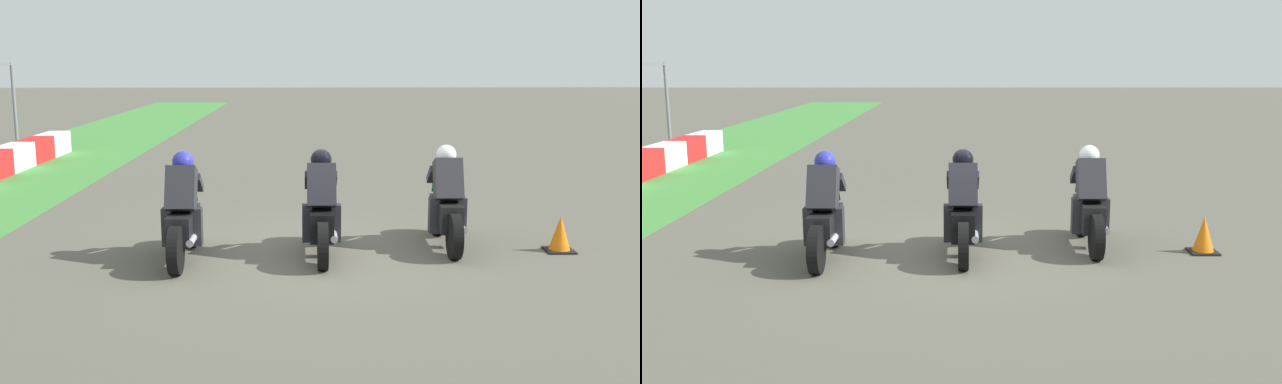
# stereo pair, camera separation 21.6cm
# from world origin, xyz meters

# --- Properties ---
(ground_plane) EXTENTS (120.00, 120.00, 0.00)m
(ground_plane) POSITION_xyz_m (0.00, 0.00, 0.00)
(ground_plane) COLOR #555346
(rider_lane_a) EXTENTS (2.04, 0.54, 1.51)m
(rider_lane_a) POSITION_xyz_m (0.33, -1.91, 0.62)
(rider_lane_a) COLOR black
(rider_lane_a) RESTS_ON ground_plane
(rider_lane_b) EXTENTS (2.04, 0.54, 1.51)m
(rider_lane_b) POSITION_xyz_m (-0.14, -0.05, 0.62)
(rider_lane_b) COLOR black
(rider_lane_b) RESTS_ON ground_plane
(rider_lane_c) EXTENTS (2.04, 0.54, 1.51)m
(rider_lane_c) POSITION_xyz_m (-0.31, 1.86, 0.62)
(rider_lane_c) COLOR black
(rider_lane_c) RESTS_ON ground_plane
(traffic_cone) EXTENTS (0.40, 0.40, 0.53)m
(traffic_cone) POSITION_xyz_m (0.00, -3.51, 0.25)
(traffic_cone) COLOR black
(traffic_cone) RESTS_ON ground_plane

